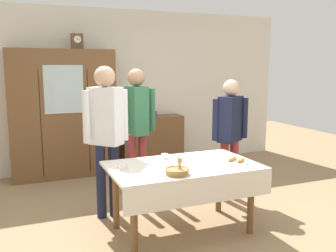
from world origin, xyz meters
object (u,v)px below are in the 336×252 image
at_px(wall_cabinet, 63,114).
at_px(spoon_front_edge, 210,168).
at_px(bookshelf_low, 152,141).
at_px(book_stack, 152,113).
at_px(tea_cup_far_right, 178,159).
at_px(person_behind_table_right, 230,128).
at_px(dining_table, 184,175).
at_px(spoon_mid_right, 143,174).
at_px(mantel_clock, 77,41).
at_px(tea_cup_far_left, 123,167).
at_px(bread_basket, 177,171).
at_px(tea_cup_near_left, 165,157).
at_px(pastry_plate, 236,161).
at_px(spoon_near_right, 155,177).
at_px(person_beside_shelf, 137,119).
at_px(person_near_right_end, 106,126).

relative_size(wall_cabinet, spoon_front_edge, 16.92).
xyz_separation_m(bookshelf_low, book_stack, (0.00, 0.00, 0.49)).
relative_size(tea_cup_far_right, person_behind_table_right, 0.08).
bearing_deg(wall_cabinet, person_behind_table_right, -45.48).
height_order(wall_cabinet, book_stack, wall_cabinet).
distance_m(dining_table, bookshelf_low, 2.71).
bearing_deg(person_behind_table_right, spoon_mid_right, -150.75).
height_order(mantel_clock, tea_cup_far_left, mantel_clock).
height_order(tea_cup_far_left, bread_basket, bread_basket).
distance_m(tea_cup_near_left, pastry_plate, 0.79).
distance_m(book_stack, spoon_near_right, 3.11).
bearing_deg(spoon_near_right, tea_cup_near_left, 60.80).
xyz_separation_m(book_stack, person_beside_shelf, (-0.70, -1.35, 0.12)).
relative_size(tea_cup_far_right, tea_cup_far_left, 1.00).
distance_m(wall_cabinet, spoon_front_edge, 3.00).
height_order(book_stack, person_behind_table_right, person_behind_table_right).
bearing_deg(mantel_clock, spoon_mid_right, -86.95).
bearing_deg(mantel_clock, bookshelf_low, 2.35).
xyz_separation_m(wall_cabinet, spoon_near_right, (0.47, -2.88, -0.27)).
height_order(tea_cup_far_right, spoon_front_edge, tea_cup_far_right).
relative_size(bread_basket, pastry_plate, 0.86).
distance_m(tea_cup_far_right, person_behind_table_right, 1.11).
xyz_separation_m(mantel_clock, person_near_right_end, (-0.01, -1.87, -1.05)).
relative_size(book_stack, spoon_near_right, 1.91).
relative_size(dining_table, tea_cup_far_left, 12.01).
distance_m(wall_cabinet, pastry_plate, 3.08).
relative_size(bread_basket, person_near_right_end, 0.14).
height_order(mantel_clock, spoon_mid_right, mantel_clock).
height_order(bread_basket, spoon_front_edge, bread_basket).
relative_size(tea_cup_far_right, person_near_right_end, 0.07).
distance_m(tea_cup_far_right, tea_cup_far_left, 0.64).
bearing_deg(mantel_clock, tea_cup_far_right, -74.95).
height_order(tea_cup_far_left, person_beside_shelf, person_beside_shelf).
bearing_deg(spoon_near_right, spoon_mid_right, 114.37).
distance_m(tea_cup_far_left, spoon_mid_right, 0.28).
distance_m(bread_basket, person_behind_table_right, 1.53).
xyz_separation_m(mantel_clock, spoon_mid_right, (0.15, -2.73, -1.39)).
xyz_separation_m(pastry_plate, spoon_near_right, (-1.00, -0.19, -0.01)).
bearing_deg(tea_cup_near_left, spoon_mid_right, -131.68).
bearing_deg(spoon_near_right, bread_basket, 4.38).
distance_m(spoon_front_edge, person_behind_table_right, 1.18).
height_order(wall_cabinet, tea_cup_near_left, wall_cabinet).
height_order(book_stack, tea_cup_far_right, book_stack).
bearing_deg(bookshelf_low, tea_cup_near_left, -106.61).
relative_size(mantel_clock, person_near_right_end, 0.14).
height_order(bookshelf_low, spoon_mid_right, bookshelf_low).
bearing_deg(person_near_right_end, dining_table, -47.90).
bearing_deg(tea_cup_far_left, mantel_clock, 90.30).
bearing_deg(person_behind_table_right, mantel_clock, 130.32).
height_order(tea_cup_near_left, person_behind_table_right, person_behind_table_right).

